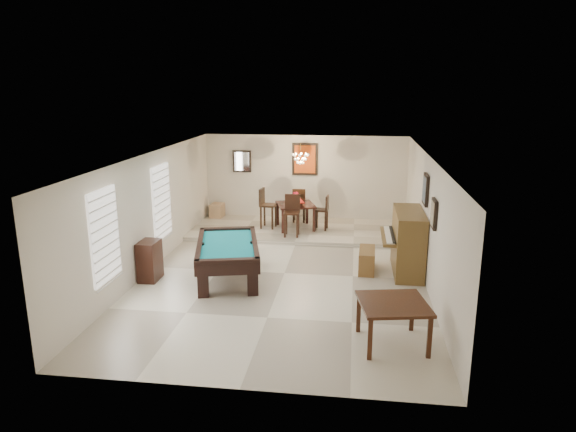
% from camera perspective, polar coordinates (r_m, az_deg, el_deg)
% --- Properties ---
extents(ground_plane, '(6.00, 9.00, 0.02)m').
position_cam_1_polar(ground_plane, '(11.40, -0.39, -6.40)').
color(ground_plane, beige).
extents(wall_back, '(6.00, 0.04, 2.60)m').
position_cam_1_polar(wall_back, '(15.37, 1.89, 4.14)').
color(wall_back, silver).
rests_on(wall_back, ground_plane).
extents(wall_front, '(6.00, 0.04, 2.60)m').
position_cam_1_polar(wall_front, '(6.80, -5.64, -9.43)').
color(wall_front, silver).
rests_on(wall_front, ground_plane).
extents(wall_left, '(0.04, 9.00, 2.60)m').
position_cam_1_polar(wall_left, '(11.78, -15.02, 0.46)').
color(wall_left, silver).
rests_on(wall_left, ground_plane).
extents(wall_right, '(0.04, 9.00, 2.60)m').
position_cam_1_polar(wall_right, '(11.01, 15.25, -0.52)').
color(wall_right, silver).
rests_on(wall_right, ground_plane).
extents(ceiling, '(6.00, 9.00, 0.04)m').
position_cam_1_polar(ceiling, '(10.75, -0.42, 6.71)').
color(ceiling, white).
rests_on(ceiling, wall_back).
extents(dining_step, '(6.00, 2.50, 0.12)m').
position_cam_1_polar(dining_step, '(14.44, 1.36, -1.59)').
color(dining_step, beige).
rests_on(dining_step, ground_plane).
extents(window_left_front, '(0.06, 1.00, 1.70)m').
position_cam_1_polar(window_left_front, '(9.82, -19.70, -2.07)').
color(window_left_front, white).
rests_on(window_left_front, wall_left).
extents(window_left_rear, '(0.06, 1.00, 1.70)m').
position_cam_1_polar(window_left_rear, '(12.29, -13.87, 1.58)').
color(window_left_rear, white).
rests_on(window_left_rear, wall_left).
extents(pool_table, '(1.78, 2.55, 0.77)m').
position_cam_1_polar(pool_table, '(11.04, -6.69, -5.03)').
color(pool_table, black).
rests_on(pool_table, ground_plane).
extents(square_table, '(1.22, 1.22, 0.72)m').
position_cam_1_polar(square_table, '(8.49, 11.52, -11.60)').
color(square_table, '#32180C').
rests_on(square_table, ground_plane).
extents(upright_piano, '(0.93, 1.66, 1.38)m').
position_cam_1_polar(upright_piano, '(11.54, 12.39, -2.81)').
color(upright_piano, brown).
rests_on(upright_piano, ground_plane).
extents(piano_bench, '(0.37, 0.90, 0.49)m').
position_cam_1_polar(piano_bench, '(11.59, 8.74, -4.87)').
color(piano_bench, brown).
rests_on(piano_bench, ground_plane).
extents(apothecary_chest, '(0.38, 0.57, 0.85)m').
position_cam_1_polar(apothecary_chest, '(11.28, -15.12, -4.80)').
color(apothecary_chest, black).
rests_on(apothecary_chest, ground_plane).
extents(dining_table, '(1.25, 1.25, 0.82)m').
position_cam_1_polar(dining_table, '(14.33, 0.84, 0.23)').
color(dining_table, black).
rests_on(dining_table, dining_step).
extents(flower_vase, '(0.16, 0.16, 0.23)m').
position_cam_1_polar(flower_vase, '(14.21, 0.84, 2.28)').
color(flower_vase, '#A90E23').
rests_on(flower_vase, dining_table).
extents(dining_chair_south, '(0.41, 0.41, 1.10)m').
position_cam_1_polar(dining_chair_south, '(13.55, 0.42, 0.01)').
color(dining_chair_south, black).
rests_on(dining_chair_south, dining_step).
extents(dining_chair_north, '(0.38, 0.38, 1.01)m').
position_cam_1_polar(dining_chair_north, '(15.02, 1.26, 1.26)').
color(dining_chair_north, black).
rests_on(dining_chair_north, dining_step).
extents(dining_chair_west, '(0.46, 0.46, 1.12)m').
position_cam_1_polar(dining_chair_west, '(14.36, -2.20, 0.87)').
color(dining_chair_west, black).
rests_on(dining_chair_west, dining_step).
extents(dining_chair_east, '(0.39, 0.39, 0.97)m').
position_cam_1_polar(dining_chair_east, '(14.21, 3.72, 0.39)').
color(dining_chair_east, black).
rests_on(dining_chair_east, dining_step).
extents(corner_bench, '(0.39, 0.48, 0.41)m').
position_cam_1_polar(corner_bench, '(15.75, -7.88, 0.63)').
color(corner_bench, tan).
rests_on(corner_bench, dining_step).
extents(chandelier, '(0.44, 0.44, 0.60)m').
position_cam_1_polar(chandelier, '(13.95, 1.39, 6.83)').
color(chandelier, '#FFE5B2').
rests_on(chandelier, ceiling).
extents(back_painting, '(0.75, 0.06, 0.95)m').
position_cam_1_polar(back_painting, '(15.24, 1.89, 6.33)').
color(back_painting, '#D84C14').
rests_on(back_painting, wall_back).
extents(back_mirror, '(0.55, 0.06, 0.65)m').
position_cam_1_polar(back_mirror, '(15.55, -5.14, 6.07)').
color(back_mirror, white).
rests_on(back_mirror, wall_back).
extents(right_picture_upper, '(0.06, 0.55, 0.65)m').
position_cam_1_polar(right_picture_upper, '(11.17, 15.05, 2.86)').
color(right_picture_upper, slate).
rests_on(right_picture_upper, wall_right).
extents(right_picture_lower, '(0.06, 0.45, 0.55)m').
position_cam_1_polar(right_picture_lower, '(9.95, 15.91, 0.24)').
color(right_picture_lower, gray).
rests_on(right_picture_lower, wall_right).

